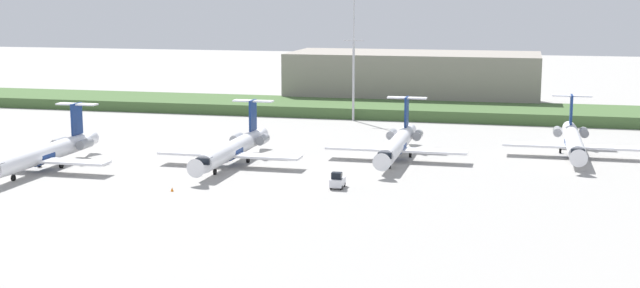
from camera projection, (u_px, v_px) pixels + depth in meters
The scene contains 10 objects.
ground_plane at pixel (339, 147), 148.81m from camera, with size 500.00×500.00×0.00m, color #9E9B96.
grass_berm at pixel (380, 109), 190.05m from camera, with size 320.00×20.00×2.37m, color #426033.
regional_jet_nearest at pixel (43, 154), 128.90m from camera, with size 22.81×31.00×9.00m.
regional_jet_second at pixel (233, 149), 133.12m from camera, with size 22.81×31.00×9.00m.
regional_jet_third at pixel (397, 144), 137.52m from camera, with size 22.81×31.00×9.00m.
regional_jet_fourth at pixel (573, 141), 140.48m from camera, with size 22.81×31.00×9.00m.
antenna_mast at pixel (354, 70), 178.64m from camera, with size 4.40×0.50×26.01m.
distant_hangar at pixel (414, 78), 208.44m from camera, with size 60.43×25.54×12.52m, color gray.
baggage_tug at pixel (337, 181), 116.98m from camera, with size 1.72×3.20×2.30m.
safety_cone_front_marker at pixel (172, 189), 115.09m from camera, with size 0.44×0.44×0.55m, color orange.
Camera 1 is at (31.02, -113.20, 26.20)m, focal length 47.60 mm.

